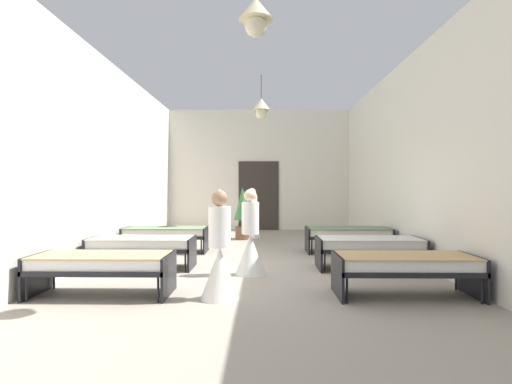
% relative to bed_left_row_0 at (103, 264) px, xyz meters
% --- Properties ---
extents(ground_plane, '(6.90, 14.30, 0.10)m').
position_rel_bed_left_row_0_xyz_m(ground_plane, '(2.10, 1.90, -0.49)').
color(ground_plane, '#9E9384').
extents(room_shell, '(6.70, 13.90, 4.22)m').
position_rel_bed_left_row_0_xyz_m(room_shell, '(2.10, 3.30, 1.67)').
color(room_shell, silver).
rests_on(room_shell, ground).
extents(bed_left_row_0, '(1.90, 0.84, 0.57)m').
position_rel_bed_left_row_0_xyz_m(bed_left_row_0, '(0.00, 0.00, 0.00)').
color(bed_left_row_0, black).
rests_on(bed_left_row_0, ground).
extents(bed_right_row_0, '(1.90, 0.84, 0.57)m').
position_rel_bed_left_row_0_xyz_m(bed_right_row_0, '(4.20, 0.00, 0.00)').
color(bed_right_row_0, black).
rests_on(bed_right_row_0, ground).
extents(bed_left_row_1, '(1.90, 0.84, 0.57)m').
position_rel_bed_left_row_0_xyz_m(bed_left_row_1, '(0.00, 1.90, 0.00)').
color(bed_left_row_1, black).
rests_on(bed_left_row_1, ground).
extents(bed_right_row_1, '(1.90, 0.84, 0.57)m').
position_rel_bed_left_row_0_xyz_m(bed_right_row_1, '(4.20, 1.90, 0.00)').
color(bed_right_row_1, black).
rests_on(bed_right_row_1, ground).
extents(bed_left_row_2, '(1.90, 0.84, 0.57)m').
position_rel_bed_left_row_0_xyz_m(bed_left_row_2, '(0.00, 3.80, 0.00)').
color(bed_left_row_2, black).
rests_on(bed_left_row_2, ground).
extents(bed_right_row_2, '(1.90, 0.84, 0.57)m').
position_rel_bed_left_row_0_xyz_m(bed_right_row_2, '(4.20, 3.80, 0.00)').
color(bed_right_row_2, black).
rests_on(bed_right_row_2, ground).
extents(nurse_near_aisle, '(0.52, 0.52, 1.49)m').
position_rel_bed_left_row_0_xyz_m(nurse_near_aisle, '(1.93, 6.40, 0.09)').
color(nurse_near_aisle, white).
rests_on(nurse_near_aisle, ground).
extents(nurse_mid_aisle, '(0.52, 0.52, 1.49)m').
position_rel_bed_left_row_0_xyz_m(nurse_mid_aisle, '(2.02, 1.38, 0.09)').
color(nurse_mid_aisle, white).
rests_on(nurse_mid_aisle, ground).
extents(nurse_far_aisle, '(0.52, 0.52, 1.49)m').
position_rel_bed_left_row_0_xyz_m(nurse_far_aisle, '(1.66, -0.18, 0.09)').
color(nurse_far_aisle, white).
rests_on(nurse_far_aisle, ground).
extents(potted_plant, '(0.49, 0.49, 1.50)m').
position_rel_bed_left_row_0_xyz_m(potted_plant, '(1.66, 6.12, 0.41)').
color(potted_plant, brown).
rests_on(potted_plant, ground).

